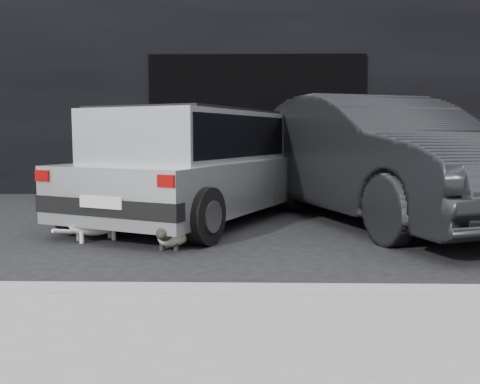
{
  "coord_description": "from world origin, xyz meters",
  "views": [
    {
      "loc": [
        0.92,
        -6.05,
        1.13
      ],
      "look_at": [
        0.79,
        -0.66,
        0.55
      ],
      "focal_mm": 40.0,
      "sensor_mm": 36.0,
      "label": 1
    }
  ],
  "objects_px": {
    "cat_siamese": "(173,234)",
    "cat_white": "(100,222)",
    "second_car": "(377,158)",
    "silver_hatchback": "(195,161)"
  },
  "relations": [
    {
      "from": "cat_siamese",
      "to": "cat_white",
      "type": "height_order",
      "value": "cat_white"
    },
    {
      "from": "cat_white",
      "to": "second_car",
      "type": "bearing_deg",
      "value": 81.77
    },
    {
      "from": "silver_hatchback",
      "to": "cat_siamese",
      "type": "distance_m",
      "value": 1.82
    },
    {
      "from": "silver_hatchback",
      "to": "second_car",
      "type": "distance_m",
      "value": 2.38
    },
    {
      "from": "cat_white",
      "to": "silver_hatchback",
      "type": "bearing_deg",
      "value": 114.89
    },
    {
      "from": "second_car",
      "to": "cat_white",
      "type": "height_order",
      "value": "second_car"
    },
    {
      "from": "second_car",
      "to": "cat_siamese",
      "type": "relative_size",
      "value": 5.7
    },
    {
      "from": "silver_hatchback",
      "to": "cat_white",
      "type": "distance_m",
      "value": 1.7
    },
    {
      "from": "silver_hatchback",
      "to": "cat_siamese",
      "type": "bearing_deg",
      "value": -67.48
    },
    {
      "from": "silver_hatchback",
      "to": "cat_white",
      "type": "relative_size",
      "value": 5.84
    }
  ]
}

